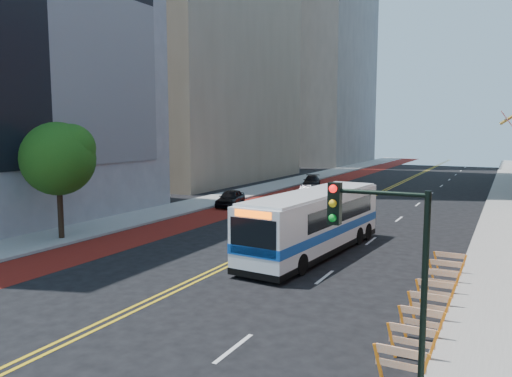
{
  "coord_description": "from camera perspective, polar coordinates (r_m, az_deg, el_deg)",
  "views": [
    {
      "loc": [
        11.79,
        -14.18,
        6.4
      ],
      "look_at": [
        0.41,
        8.0,
        3.46
      ],
      "focal_mm": 35.0,
      "sensor_mm": 36.0,
      "label": 1
    }
  ],
  "objects": [
    {
      "name": "street_tree",
      "position": [
        30.68,
        -21.57,
        3.48
      ],
      "size": [
        4.2,
        4.2,
        6.7
      ],
      "color": "black",
      "rests_on": "sidewalk_left"
    },
    {
      "name": "center_line_inner",
      "position": [
        46.21,
        11.89,
        -1.37
      ],
      "size": [
        0.14,
        140.0,
        0.01
      ],
      "primitive_type": "cube",
      "color": "gold",
      "rests_on": "ground"
    },
    {
      "name": "sidewalk_left",
      "position": [
        50.57,
        -1.13,
        -0.45
      ],
      "size": [
        4.0,
        140.0,
        0.15
      ],
      "primitive_type": "cube",
      "color": "gray",
      "rests_on": "ground"
    },
    {
      "name": "sidewalk_right",
      "position": [
        44.63,
        27.16,
        -2.16
      ],
      "size": [
        4.0,
        140.0,
        0.15
      ],
      "primitive_type": "cube",
      "color": "gray",
      "rests_on": "ground"
    },
    {
      "name": "ground",
      "position": [
        19.52,
        -12.17,
        -12.56
      ],
      "size": [
        160.0,
        160.0,
        0.0
      ],
      "primitive_type": "plane",
      "color": "black",
      "rests_on": "ground"
    },
    {
      "name": "construction_barriers",
      "position": [
        18.64,
        19.48,
        -11.55
      ],
      "size": [
        1.42,
        10.91,
        1.0
      ],
      "color": "orange",
      "rests_on": "ground"
    },
    {
      "name": "transit_bus",
      "position": [
        25.98,
        6.77,
        -3.75
      ],
      "size": [
        3.59,
        11.96,
        3.24
      ],
      "rotation": [
        0.0,
        0.0,
        -0.09
      ],
      "color": "silver",
      "rests_on": "ground"
    },
    {
      "name": "car_b",
      "position": [
        43.94,
        6.19,
        -0.65
      ],
      "size": [
        2.33,
        4.93,
        1.56
      ],
      "primitive_type": "imported",
      "rotation": [
        0.0,
        0.0,
        0.15
      ],
      "color": "black",
      "rests_on": "ground"
    },
    {
      "name": "car_c",
      "position": [
        56.03,
        6.39,
        0.8
      ],
      "size": [
        3.08,
        4.81,
        1.3
      ],
      "primitive_type": "imported",
      "rotation": [
        0.0,
        0.0,
        0.31
      ],
      "color": "black",
      "rests_on": "ground"
    },
    {
      "name": "car_a",
      "position": [
        41.74,
        -2.95,
        -1.12
      ],
      "size": [
        2.48,
        4.39,
        1.41
      ],
      "primitive_type": "imported",
      "rotation": [
        0.0,
        0.0,
        0.21
      ],
      "color": "black",
      "rests_on": "ground"
    },
    {
      "name": "traffic_signal",
      "position": [
        11.25,
        14.3,
        -7.25
      ],
      "size": [
        2.21,
        0.34,
        5.07
      ],
      "color": "black",
      "rests_on": "sidewalk_right"
    },
    {
      "name": "center_line_outer",
      "position": [
        46.12,
        12.33,
        -1.39
      ],
      "size": [
        0.14,
        140.0,
        0.01
      ],
      "primitive_type": "cube",
      "color": "gold",
      "rests_on": "ground"
    },
    {
      "name": "bus_lane_paint",
      "position": [
        48.87,
        2.9,
        -0.79
      ],
      "size": [
        3.6,
        140.0,
        0.01
      ],
      "primitive_type": "cube",
      "color": "#5F120D",
      "rests_on": "ground"
    },
    {
      "name": "lane_dashes",
      "position": [
        53.03,
        19.39,
        -0.57
      ],
      "size": [
        0.14,
        98.2,
        0.01
      ],
      "color": "silver",
      "rests_on": "ground"
    }
  ]
}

